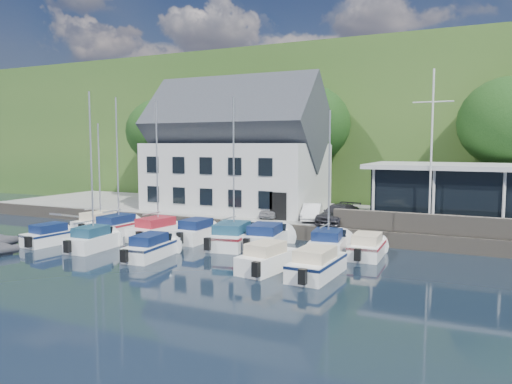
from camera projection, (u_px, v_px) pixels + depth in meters
ground at (206, 278)px, 24.10m from camera, size 180.00×180.00×0.00m
quay at (320, 219)px, 39.78m from camera, size 60.00×13.00×1.00m
quay_face at (290, 232)px, 33.94m from camera, size 60.00×0.30×1.00m
hillside at (408, 134)px, 79.06m from camera, size 160.00×75.00×16.00m
field_patch at (468, 85)px, 82.05m from camera, size 50.00×30.00×0.30m
harbor_building at (236, 157)px, 41.41m from camera, size 14.40×8.20×8.70m
club_pavilion at (470, 195)px, 33.49m from camera, size 13.20×7.20×4.10m
seawall at (484, 227)px, 29.06m from camera, size 18.00×0.50×1.20m
gangway at (85, 226)px, 39.24m from camera, size 1.20×6.00×1.40m
car_silver at (271, 210)px, 37.21m from camera, size 1.88×3.39×1.09m
car_white at (312, 212)px, 35.65m from camera, size 2.11×3.86×1.21m
car_dgrey at (338, 214)px, 34.31m from camera, size 2.44×4.73×1.31m
car_blue at (382, 216)px, 33.57m from camera, size 2.19×3.76×1.21m
flagpole at (431, 151)px, 30.81m from camera, size 2.41×0.20×10.03m
tree_0 at (163, 148)px, 50.42m from camera, size 7.33×7.33×10.02m
tree_1 at (217, 146)px, 48.01m from camera, size 7.65×7.65×10.45m
tree_2 at (306, 145)px, 44.54m from camera, size 7.85×7.85×10.73m
tree_4 at (509, 146)px, 38.06m from camera, size 7.73×7.73×10.57m
boat_r1_0 at (99, 172)px, 36.72m from camera, size 2.74×6.03×8.80m
boat_r1_1 at (118, 173)px, 35.24m from camera, size 2.17×6.62×8.80m
boat_r1_2 at (157, 172)px, 33.60m from camera, size 2.78×6.61×9.14m
boat_r1_3 at (198, 230)px, 33.22m from camera, size 1.90×5.63×1.50m
boat_r1_4 at (234, 172)px, 31.12m from camera, size 3.32×7.06×9.41m
boat_r1_5 at (267, 235)px, 31.29m from camera, size 2.92×6.16×1.48m
boat_r1_6 at (329, 181)px, 29.18m from camera, size 2.75×5.47×8.63m
boat_r1_7 at (368, 245)px, 28.55m from camera, size 2.06×5.28×1.38m
boat_r2_0 at (51, 234)px, 32.19m from camera, size 2.27×5.40×1.35m
boat_r2_1 at (92, 177)px, 30.12m from camera, size 2.11×5.29×8.95m
boat_r2_2 at (152, 246)px, 28.33m from camera, size 2.12×5.81×1.39m
boat_r2_3 at (267, 256)px, 25.42m from camera, size 2.56×5.54×1.50m
boat_r2_4 at (317, 262)px, 24.31m from camera, size 2.16×6.01×1.45m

